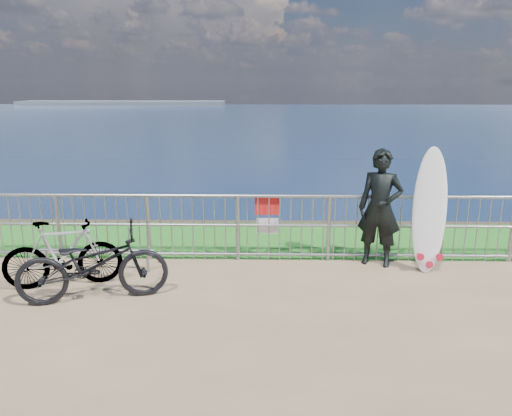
{
  "coord_description": "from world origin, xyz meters",
  "views": [
    {
      "loc": [
        -0.03,
        -6.31,
        2.91
      ],
      "look_at": [
        -0.19,
        1.2,
        1.0
      ],
      "focal_mm": 35.0,
      "sensor_mm": 36.0,
      "label": 1
    }
  ],
  "objects_px": {
    "surfboard": "(429,215)",
    "bicycle_near": "(93,264)",
    "surfer": "(380,208)",
    "bicycle_far": "(63,254)"
  },
  "relations": [
    {
      "from": "surfboard",
      "to": "bicycle_near",
      "type": "distance_m",
      "value": 5.05
    },
    {
      "from": "surfer",
      "to": "surfboard",
      "type": "distance_m",
      "value": 0.75
    },
    {
      "from": "bicycle_far",
      "to": "bicycle_near",
      "type": "bearing_deg",
      "value": -143.41
    },
    {
      "from": "bicycle_near",
      "to": "bicycle_far",
      "type": "xyz_separation_m",
      "value": [
        -0.6,
        0.47,
        -0.02
      ]
    },
    {
      "from": "surfboard",
      "to": "bicycle_near",
      "type": "relative_size",
      "value": 0.98
    },
    {
      "from": "surfboard",
      "to": "surfer",
      "type": "bearing_deg",
      "value": 163.35
    },
    {
      "from": "surfboard",
      "to": "bicycle_far",
      "type": "bearing_deg",
      "value": -171.67
    },
    {
      "from": "bicycle_near",
      "to": "bicycle_far",
      "type": "distance_m",
      "value": 0.76
    },
    {
      "from": "surfer",
      "to": "surfboard",
      "type": "relative_size",
      "value": 0.97
    },
    {
      "from": "surfboard",
      "to": "bicycle_far",
      "type": "height_order",
      "value": "surfboard"
    }
  ]
}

